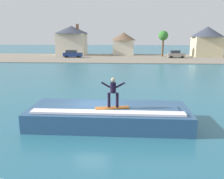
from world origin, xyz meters
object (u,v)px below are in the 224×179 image
Objects in this scene: surfboard at (112,108)px; tree_tall_bare at (163,36)px; car_far_shore at (176,54)px; house_small_cottage at (123,43)px; wave_crest at (109,116)px; surfer at (113,91)px; house_gabled_white at (207,40)px; car_near_shore at (72,54)px; house_with_chimney at (72,39)px.

surfboard is 49.11m from tree_tall_bare.
house_small_cottage is (-12.46, 8.74, 2.44)m from car_far_shore.
house_small_cottage reaches higher than wave_crest.
surfer is at bearing -104.84° from car_far_shore.
house_small_cottage is (-0.66, 53.27, 1.22)m from surfer.
car_far_shore is at bearing -148.88° from house_gabled_white.
car_near_shore is 8.38m from house_with_chimney.
car_far_shore is 10.28m from house_gabled_white.
wave_crest is 1.72m from surfer.
surfer is 0.44× the size of car_far_shore.
house_with_chimney is at bearing 176.83° from house_gabled_white.
house_small_cottage reaches higher than surfer.
car_far_shore is (12.09, 44.01, 0.40)m from wave_crest.
car_far_shore is (11.80, 44.53, -1.22)m from surfer.
house_with_chimney is (-14.14, 50.97, 3.83)m from wave_crest.
wave_crest is 1.00× the size of house_with_chimney.
wave_crest is at bearing -101.26° from tree_tall_bare.
house_gabled_white is (20.44, 49.05, 3.62)m from wave_crest.
car_far_shore reaches higher than wave_crest.
car_far_shore reaches higher than surfboard.
car_far_shore is at bearing 1.08° from car_near_shore.
surfboard is 1.15× the size of surfer.
tree_tall_bare is at bearing 126.46° from car_far_shore.
house_gabled_white is (34.58, -1.92, -0.21)m from house_with_chimney.
house_with_chimney is 1.34× the size of house_small_cottage.
house_with_chimney is 34.63m from house_gabled_white.
house_small_cottage is (-0.37, 52.75, 2.84)m from wave_crest.
car_near_shore is at bearing 105.93° from surfer.
tree_tall_bare is at bearing -27.83° from house_small_cottage.
house_small_cottage is 11.25m from tree_tall_bare.
wave_crest is at bearing -89.59° from house_small_cottage.
house_small_cottage is at bearing 144.95° from car_far_shore.
tree_tall_bare reaches higher than car_far_shore.
house_with_chimney reaches higher than car_far_shore.
car_near_shore is at bearing 105.77° from wave_crest.
house_gabled_white reaches higher than tree_tall_bare.
car_near_shore is 24.39m from car_far_shore.
house_gabled_white reaches higher than surfer.
car_far_shore is 0.60× the size of tree_tall_bare.
house_gabled_white is at bearing -10.07° from house_small_cottage.
house_with_chimney is at bearing 165.14° from car_far_shore.
house_gabled_white is at bearing 31.12° from car_far_shore.
house_with_chimney is at bearing 171.77° from tree_tall_bare.
tree_tall_bare is (9.18, 48.08, 2.88)m from surfer.
tree_tall_bare is (9.23, 48.08, 3.85)m from surfboard.
surfboard is 53.62m from house_gabled_white.
tree_tall_bare is at bearing 79.13° from surfboard.
house_with_chimney reaches higher than surfboard.
car_far_shore is 0.42× the size of house_with_chimney.
wave_crest is 2.06× the size of car_near_shore.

